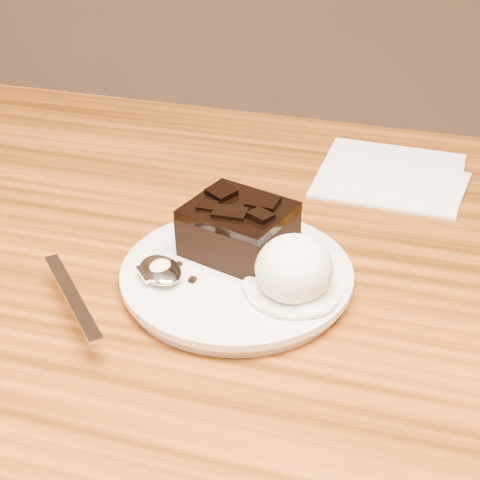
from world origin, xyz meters
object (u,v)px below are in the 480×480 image
(ice_cream_scoop, at_px, (294,269))
(napkin, at_px, (390,174))
(brownie, at_px, (239,232))
(spoon, at_px, (161,272))
(plate, at_px, (237,277))

(ice_cream_scoop, height_order, napkin, ice_cream_scoop)
(napkin, bearing_deg, brownie, -117.31)
(brownie, height_order, ice_cream_scoop, ice_cream_scoop)
(spoon, bearing_deg, napkin, 15.43)
(spoon, bearing_deg, plate, -17.89)
(plate, bearing_deg, napkin, 66.72)
(plate, distance_m, ice_cream_scoop, 0.06)
(brownie, relative_size, spoon, 0.45)
(plate, relative_size, ice_cream_scoop, 2.96)
(brownie, height_order, napkin, brownie)
(plate, height_order, brownie, brownie)
(plate, xyz_separation_m, spoon, (-0.06, -0.03, 0.01))
(plate, relative_size, spoon, 1.07)
(napkin, bearing_deg, ice_cream_scoop, -101.27)
(plate, distance_m, brownie, 0.04)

